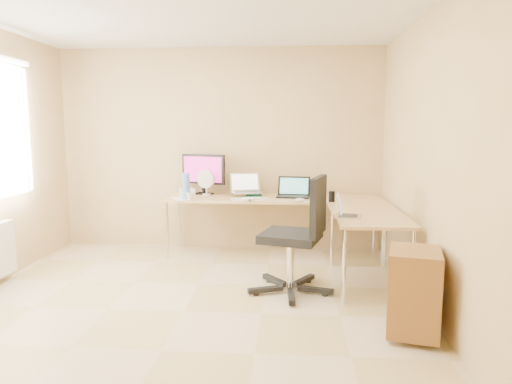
# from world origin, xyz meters

# --- Properties ---
(floor) EXTENTS (4.50, 4.50, 0.00)m
(floor) POSITION_xyz_m (0.00, 0.00, 0.00)
(floor) COLOR beige
(floor) RESTS_ON ground
(wall_back) EXTENTS (4.50, 0.00, 4.50)m
(wall_back) POSITION_xyz_m (0.00, 2.25, 1.30)
(wall_back) COLOR tan
(wall_back) RESTS_ON ground
(wall_front) EXTENTS (4.50, 0.00, 4.50)m
(wall_front) POSITION_xyz_m (0.00, -2.25, 1.30)
(wall_front) COLOR tan
(wall_front) RESTS_ON ground
(wall_right) EXTENTS (0.00, 4.50, 4.50)m
(wall_right) POSITION_xyz_m (2.10, 0.00, 1.30)
(wall_right) COLOR tan
(wall_right) RESTS_ON ground
(desk_main) EXTENTS (2.65, 0.70, 0.73)m
(desk_main) POSITION_xyz_m (0.72, 1.85, 0.36)
(desk_main) COLOR tan
(desk_main) RESTS_ON ground
(desk_return) EXTENTS (0.70, 1.30, 0.73)m
(desk_return) POSITION_xyz_m (1.70, 0.85, 0.36)
(desk_return) COLOR tan
(desk_return) RESTS_ON ground
(monitor) EXTENTS (0.64, 0.39, 0.52)m
(monitor) POSITION_xyz_m (-0.19, 2.05, 0.99)
(monitor) COLOR black
(monitor) RESTS_ON desk_main
(book_stack) EXTENTS (0.22, 0.29, 0.05)m
(book_stack) POSITION_xyz_m (0.46, 2.02, 0.75)
(book_stack) COLOR #16614E
(book_stack) RESTS_ON desk_main
(laptop_center) EXTENTS (0.44, 0.38, 0.24)m
(laptop_center) POSITION_xyz_m (0.37, 1.91, 0.90)
(laptop_center) COLOR silver
(laptop_center) RESTS_ON desk_main
(laptop_black) EXTENTS (0.43, 0.33, 0.25)m
(laptop_black) POSITION_xyz_m (0.95, 1.88, 0.86)
(laptop_black) COLOR black
(laptop_black) RESTS_ON desk_main
(keyboard) EXTENTS (0.46, 0.23, 0.02)m
(keyboard) POSITION_xyz_m (0.44, 1.65, 0.74)
(keyboard) COLOR silver
(keyboard) RESTS_ON desk_main
(mouse) EXTENTS (0.13, 0.09, 0.04)m
(mouse) POSITION_xyz_m (1.03, 1.55, 0.75)
(mouse) COLOR white
(mouse) RESTS_ON desk_main
(mug) EXTENTS (0.11, 0.11, 0.10)m
(mug) POSITION_xyz_m (-0.26, 1.56, 0.78)
(mug) COLOR silver
(mug) RESTS_ON desk_main
(cd_stack) EXTENTS (0.16, 0.16, 0.03)m
(cd_stack) POSITION_xyz_m (0.42, 1.55, 0.75)
(cd_stack) COLOR white
(cd_stack) RESTS_ON desk_main
(water_bottle) EXTENTS (0.10, 0.10, 0.32)m
(water_bottle) POSITION_xyz_m (-0.32, 1.60, 0.89)
(water_bottle) COLOR #5D83D4
(water_bottle) RESTS_ON desk_main
(papers) EXTENTS (0.28, 0.32, 0.01)m
(papers) POSITION_xyz_m (-0.40, 1.66, 0.73)
(papers) COLOR white
(papers) RESTS_ON desk_main
(white_box) EXTENTS (0.23, 0.19, 0.07)m
(white_box) POSITION_xyz_m (-0.40, 2.00, 0.77)
(white_box) COLOR white
(white_box) RESTS_ON desk_main
(desk_fan) EXTENTS (0.30, 0.30, 0.30)m
(desk_fan) POSITION_xyz_m (-0.14, 1.98, 0.88)
(desk_fan) COLOR silver
(desk_fan) RESTS_ON desk_main
(black_cup) EXTENTS (0.08, 0.08, 0.12)m
(black_cup) POSITION_xyz_m (1.40, 1.56, 0.79)
(black_cup) COLOR black
(black_cup) RESTS_ON desk_main
(laptop_return) EXTENTS (0.32, 0.28, 0.19)m
(laptop_return) POSITION_xyz_m (1.48, 0.65, 0.83)
(laptop_return) COLOR silver
(laptop_return) RESTS_ON desk_return
(office_chair) EXTENTS (0.84, 0.84, 1.15)m
(office_chair) POSITION_xyz_m (0.92, 0.56, 0.50)
(office_chair) COLOR black
(office_chair) RESTS_ON ground
(cabinet) EXTENTS (0.47, 0.53, 0.63)m
(cabinet) POSITION_xyz_m (1.85, -0.35, 0.36)
(cabinet) COLOR #8D5D39
(cabinet) RESTS_ON ground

